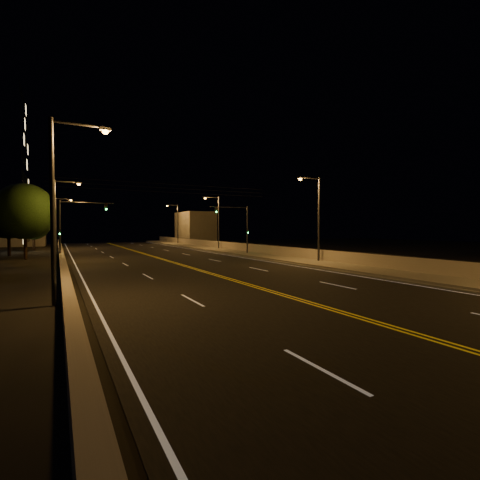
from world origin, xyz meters
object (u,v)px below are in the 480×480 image
streetlight_1 (316,213)px  tree_0 (25,211)px  streetlight_3 (176,221)px  tree_1 (8,214)px  traffic_signal_left (71,223)px  tree_2 (33,224)px  traffic_signal_right (240,224)px  streetlight_6 (58,219)px  streetlight_2 (217,219)px  streetlight_4 (60,197)px  streetlight_5 (58,214)px

streetlight_1 → tree_0: 30.85m
streetlight_3 → tree_0: bearing=-135.1°
streetlight_3 → tree_1: 32.50m
traffic_signal_left → tree_2: size_ratio=0.97×
streetlight_1 → streetlight_3: bearing=90.0°
traffic_signal_right → tree_2: 32.50m
tree_1 → tree_2: size_ratio=1.28×
streetlight_3 → tree_2: bearing=-162.3°
traffic_signal_right → streetlight_6: bearing=129.7°
tree_0 → tree_2: tree_0 is taller
tree_1 → streetlight_2: bearing=-3.6°
streetlight_1 → traffic_signal_left: 23.83m
traffic_signal_right → tree_2: (-23.16, 22.80, 0.08)m
streetlight_4 → streetlight_6: bearing=90.0°
tree_0 → tree_1: tree_0 is taller
streetlight_6 → tree_0: tree_0 is taller
tree_1 → streetlight_3: bearing=34.8°
streetlight_1 → streetlight_4: size_ratio=1.00×
streetlight_5 → traffic_signal_right: size_ratio=1.34×
streetlight_4 → tree_2: size_ratio=1.30×
streetlight_5 → traffic_signal_right: streetlight_5 is taller
streetlight_5 → tree_1: (-5.30, 11.16, 0.28)m
traffic_signal_right → tree_1: 27.99m
tree_0 → tree_2: 16.69m
streetlight_3 → streetlight_5: (-21.39, -29.71, 0.00)m
streetlight_4 → streetlight_6: (0.00, 44.75, 0.00)m
traffic_signal_right → streetlight_1: bearing=-83.2°
streetlight_1 → streetlight_3: 43.14m
streetlight_2 → streetlight_4: (-21.39, -31.21, 0.00)m
streetlight_1 → traffic_signal_right: 12.58m
traffic_signal_right → traffic_signal_left: size_ratio=1.00×
traffic_signal_right → tree_0: 23.94m
streetlight_2 → streetlight_5: size_ratio=1.00×
traffic_signal_left → tree_2: tree_2 is taller
streetlight_3 → traffic_signal_left: streetlight_3 is taller
streetlight_4 → tree_1: bearing=99.2°
streetlight_5 → traffic_signal_left: 1.72m
streetlight_5 → tree_0: (-3.20, 5.19, 0.41)m
streetlight_3 → traffic_signal_left: bearing=-123.5°
streetlight_2 → streetlight_5: same height
streetlight_4 → traffic_signal_left: (1.09, 20.77, -0.91)m
streetlight_1 → streetlight_5: same height
streetlight_1 → streetlight_4: 22.95m
streetlight_2 → tree_0: tree_0 is taller
streetlight_4 → tree_2: 43.71m
streetlight_3 → tree_0: 34.73m
streetlight_1 → tree_0: size_ratio=0.99×
streetlight_1 → tree_1: (-26.69, 24.59, 0.28)m
streetlight_2 → streetlight_4: bearing=-124.4°
streetlight_5 → tree_1: size_ratio=1.02×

